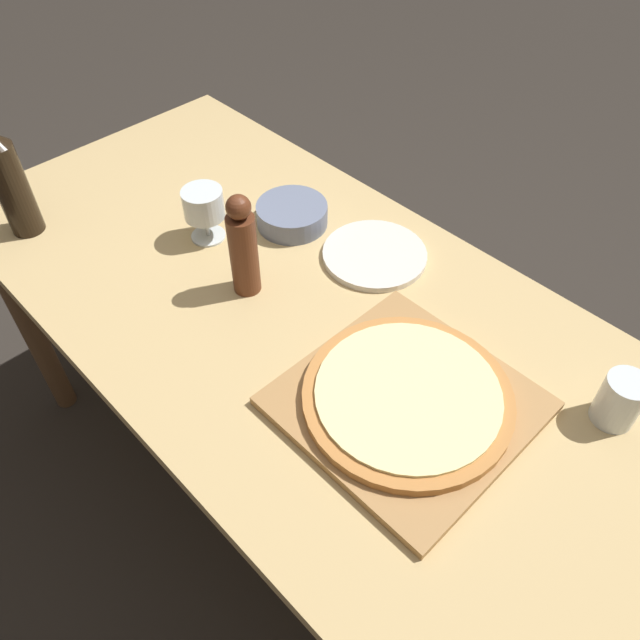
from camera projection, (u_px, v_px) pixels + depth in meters
The scene contains 10 objects.
ground_plane at pixel (310, 495), 1.77m from camera, with size 12.00×12.00×0.00m, color #2D2823.
dining_table at pixel (307, 341), 1.29m from camera, with size 0.79×1.69×0.76m.
cutting_board at pixel (406, 403), 1.06m from camera, with size 0.38×0.38×0.02m.
pizza at pixel (408, 396), 1.04m from camera, with size 0.36×0.36×0.02m.
wine_bottle at pixel (9, 180), 1.30m from camera, with size 0.07×0.07×0.32m.
pepper_mill at pixel (243, 247), 1.19m from camera, with size 0.06×0.06×0.22m.
wine_glass at pixel (205, 205), 1.32m from camera, with size 0.09×0.09×0.12m.
small_bowl at pixel (292, 215), 1.39m from camera, with size 0.16×0.16×0.05m.
drinking_tumbler at pixel (620, 400), 1.01m from camera, with size 0.07×0.07×0.10m.
dinner_plate at pixel (375, 255), 1.33m from camera, with size 0.22×0.22×0.01m.
Camera 1 is at (-0.57, -0.63, 1.63)m, focal length 35.00 mm.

